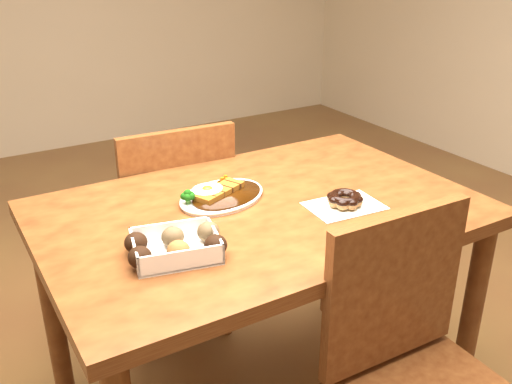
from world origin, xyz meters
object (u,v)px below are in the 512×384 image
chair_near (423,384)px  katsu_curry_plate (220,195)px  table (261,238)px  pon_de_ring (345,200)px  chair_far (171,223)px  donut_box (176,245)px

chair_near → katsu_curry_plate: size_ratio=2.72×
table → pon_de_ring: pon_de_ring is taller
table → pon_de_ring: size_ratio=5.53×
chair_far → katsu_curry_plate: (-0.01, -0.43, 0.29)m
chair_far → katsu_curry_plate: bearing=91.7°
chair_near → table: bearing=104.0°
table → chair_near: (0.12, -0.53, -0.17)m
katsu_curry_plate → donut_box: donut_box is taller
katsu_curry_plate → chair_far: bearing=88.1°
katsu_curry_plate → donut_box: bearing=-135.8°
chair_far → katsu_curry_plate: 0.52m
chair_near → pon_de_ring: (0.08, 0.41, 0.29)m
katsu_curry_plate → pon_de_ring: (0.27, -0.22, 0.01)m
table → pon_de_ring: bearing=-30.9°
katsu_curry_plate → table: bearing=-53.9°
chair_far → chair_near: same height
chair_far → pon_de_ring: chair_far is taller
donut_box → table: bearing=22.4°
table → chair_far: chair_far is taller
table → katsu_curry_plate: 0.17m
chair_near → donut_box: chair_near is taller
table → chair_near: chair_near is taller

